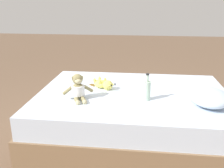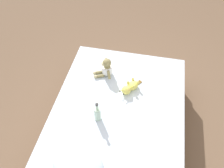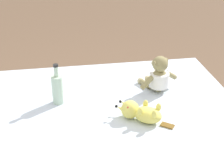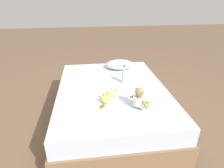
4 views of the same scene
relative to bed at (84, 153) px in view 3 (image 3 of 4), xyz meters
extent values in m
cube|color=#846647|center=(0.00, 0.00, -0.10)|extent=(1.40, 1.90, 0.29)
cube|color=silver|center=(0.00, 0.00, 0.15)|extent=(1.36, 1.84, 0.21)
ellipsoid|color=#8E8456|center=(0.22, -0.50, 0.33)|extent=(0.14, 0.14, 0.15)
cylinder|color=white|center=(0.22, -0.50, 0.33)|extent=(0.16, 0.16, 0.09)
sphere|color=#8E8456|center=(0.22, -0.50, 0.44)|extent=(0.10, 0.10, 0.10)
ellipsoid|color=#C1B789|center=(0.26, -0.48, 0.43)|extent=(0.07, 0.07, 0.04)
sphere|color=black|center=(0.25, -0.46, 0.45)|extent=(0.01, 0.01, 0.01)
sphere|color=black|center=(0.26, -0.50, 0.45)|extent=(0.01, 0.01, 0.01)
cylinder|color=#8E8456|center=(0.20, -0.46, 0.45)|extent=(0.03, 0.02, 0.03)
cylinder|color=#8E8456|center=(0.24, -0.54, 0.45)|extent=(0.03, 0.02, 0.03)
cylinder|color=#8E8456|center=(0.18, -0.41, 0.34)|extent=(0.07, 0.10, 0.08)
cylinder|color=#8E8456|center=(0.26, -0.58, 0.34)|extent=(0.07, 0.10, 0.08)
cylinder|color=#8E8456|center=(0.29, -0.43, 0.27)|extent=(0.11, 0.07, 0.04)
cylinder|color=#8E8456|center=(0.32, -0.49, 0.27)|extent=(0.11, 0.07, 0.04)
sphere|color=#C1B789|center=(0.34, -0.41, 0.27)|extent=(0.04, 0.04, 0.04)
sphere|color=#C1B789|center=(0.36, -0.46, 0.27)|extent=(0.04, 0.04, 0.04)
ellipsoid|color=#EAE066|center=(-0.10, -0.34, 0.29)|extent=(0.17, 0.19, 0.08)
sphere|color=#EAE066|center=(-0.05, -0.26, 0.30)|extent=(0.10, 0.10, 0.10)
cone|color=#EAE066|center=(-0.05, -0.21, 0.31)|extent=(0.06, 0.07, 0.05)
sphere|color=black|center=(-0.03, -0.18, 0.32)|extent=(0.02, 0.02, 0.02)
cone|color=#EAE066|center=(0.00, -0.24, 0.31)|extent=(0.06, 0.07, 0.05)
sphere|color=black|center=(0.02, -0.22, 0.32)|extent=(0.02, 0.02, 0.02)
sphere|color=red|center=(-0.07, -0.24, 0.33)|extent=(0.02, 0.02, 0.02)
sphere|color=red|center=(-0.02, -0.27, 0.33)|extent=(0.02, 0.02, 0.02)
ellipsoid|color=#EAE066|center=(-0.12, -0.30, 0.33)|extent=(0.04, 0.04, 0.05)
ellipsoid|color=#EAE066|center=(-0.05, -0.34, 0.33)|extent=(0.04, 0.04, 0.05)
ellipsoid|color=#EAE066|center=(-0.16, -0.36, 0.33)|extent=(0.04, 0.04, 0.05)
ellipsoid|color=#EAE066|center=(-0.10, -0.40, 0.33)|extent=(0.04, 0.04, 0.05)
cube|color=brown|center=(-0.16, -0.44, 0.26)|extent=(0.07, 0.08, 0.01)
cylinder|color=#B2D1B7|center=(0.18, 0.13, 0.34)|extent=(0.07, 0.07, 0.17)
cylinder|color=#B2D1B7|center=(0.18, 0.13, 0.45)|extent=(0.02, 0.02, 0.06)
cylinder|color=black|center=(0.18, 0.13, 0.49)|extent=(0.03, 0.03, 0.01)
camera|label=1|loc=(2.31, 0.06, 1.11)|focal=40.23mm
camera|label=2|loc=(-0.21, 1.33, 2.25)|focal=37.07mm
camera|label=3|loc=(-1.63, 0.11, 1.31)|focal=56.09mm
camera|label=4|loc=(-0.28, -2.13, 1.35)|focal=30.05mm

